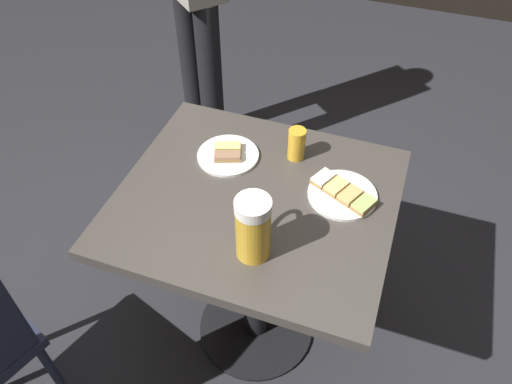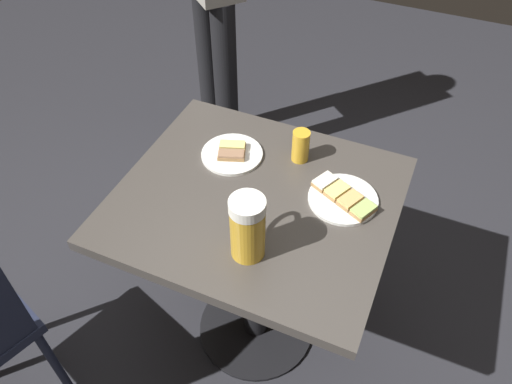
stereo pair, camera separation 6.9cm
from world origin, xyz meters
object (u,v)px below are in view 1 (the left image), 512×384
plate_far (228,154)px  plate_near (343,193)px  beer_mug (254,227)px  beer_glass_small (297,144)px

plate_far → plate_near: bearing=-7.3°
plate_far → beer_mug: bearing=-58.0°
plate_far → beer_glass_small: size_ratio=1.85×
beer_mug → plate_far: bearing=122.0°
plate_far → beer_glass_small: (0.20, 0.07, 0.04)m
plate_far → beer_glass_small: bearing=19.4°
beer_mug → beer_glass_small: 0.39m
plate_near → beer_mug: bearing=-122.7°
plate_near → beer_glass_small: (-0.17, 0.12, 0.04)m
plate_far → beer_glass_small: 0.21m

